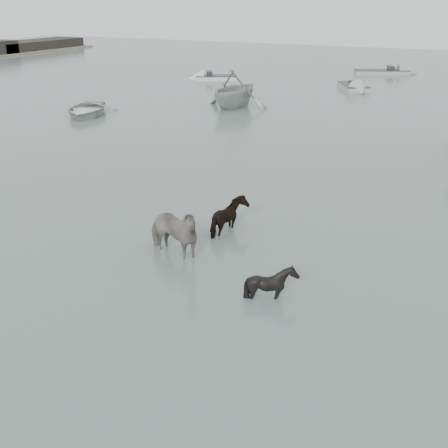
{
  "coord_description": "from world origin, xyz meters",
  "views": [
    {
      "loc": [
        6.36,
        -12.48,
        6.69
      ],
      "look_at": [
        0.12,
        0.0,
        1.0
      ],
      "focal_mm": 45.0,
      "sensor_mm": 36.0,
      "label": 1
    }
  ],
  "objects_px": {
    "pony_black": "(271,276)",
    "pony_pinto": "(172,227)",
    "rowboat_lead": "(86,108)",
    "pony_dark": "(230,212)"
  },
  "relations": [
    {
      "from": "pony_black",
      "to": "pony_dark",
      "type": "bearing_deg",
      "value": 54.05
    },
    {
      "from": "pony_dark",
      "to": "pony_black",
      "type": "bearing_deg",
      "value": -160.43
    },
    {
      "from": "pony_pinto",
      "to": "pony_black",
      "type": "xyz_separation_m",
      "value": [
        3.3,
        -0.94,
        -0.29
      ]
    },
    {
      "from": "pony_dark",
      "to": "pony_pinto",
      "type": "bearing_deg",
      "value": 143.73
    },
    {
      "from": "pony_black",
      "to": "rowboat_lead",
      "type": "relative_size",
      "value": 0.26
    },
    {
      "from": "pony_pinto",
      "to": "pony_dark",
      "type": "relative_size",
      "value": 1.58
    },
    {
      "from": "pony_pinto",
      "to": "pony_dark",
      "type": "xyz_separation_m",
      "value": [
        0.66,
        2.26,
        -0.22
      ]
    },
    {
      "from": "pony_black",
      "to": "rowboat_lead",
      "type": "distance_m",
      "value": 23.92
    },
    {
      "from": "pony_dark",
      "to": "pony_black",
      "type": "relative_size",
      "value": 1.13
    },
    {
      "from": "pony_black",
      "to": "pony_pinto",
      "type": "bearing_deg",
      "value": 88.69
    }
  ]
}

